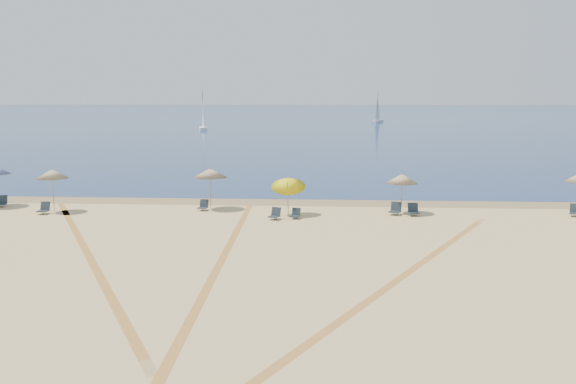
# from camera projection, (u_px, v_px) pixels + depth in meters

# --- Properties ---
(ground) EXTENTS (160.00, 160.00, 0.00)m
(ground) POSITION_uv_depth(u_px,v_px,m) (242.00, 357.00, 16.34)
(ground) COLOR tan
(ground) RESTS_ON ground
(ocean) EXTENTS (500.00, 500.00, 0.00)m
(ocean) POSITION_uv_depth(u_px,v_px,m) (320.00, 113.00, 238.11)
(ocean) COLOR #0C2151
(ocean) RESTS_ON ground
(wet_sand) EXTENTS (500.00, 500.00, 0.00)m
(wet_sand) POSITION_uv_depth(u_px,v_px,m) (292.00, 202.00, 40.00)
(wet_sand) COLOR olive
(wet_sand) RESTS_ON ground
(umbrella_1) EXTENTS (1.87, 1.87, 2.63)m
(umbrella_1) POSITION_uv_depth(u_px,v_px,m) (52.00, 174.00, 36.40)
(umbrella_1) COLOR gray
(umbrella_1) RESTS_ON ground
(umbrella_2) EXTENTS (2.09, 2.10, 2.56)m
(umbrella_2) POSITION_uv_depth(u_px,v_px,m) (210.00, 173.00, 37.31)
(umbrella_2) COLOR gray
(umbrella_2) RESTS_ON ground
(umbrella_3) EXTENTS (2.00, 2.06, 2.56)m
(umbrella_3) POSITION_uv_depth(u_px,v_px,m) (288.00, 182.00, 35.40)
(umbrella_3) COLOR gray
(umbrella_3) RESTS_ON ground
(umbrella_4) EXTENTS (1.87, 1.87, 2.41)m
(umbrella_4) POSITION_uv_depth(u_px,v_px,m) (402.00, 179.00, 35.97)
(umbrella_4) COLOR gray
(umbrella_4) RESTS_ON ground
(chair_1) EXTENTS (0.72, 0.80, 0.71)m
(chair_1) POSITION_uv_depth(u_px,v_px,m) (2.00, 202.00, 38.25)
(chair_1) COLOR black
(chair_1) RESTS_ON ground
(chair_2) EXTENTS (0.64, 0.73, 0.70)m
(chair_2) POSITION_uv_depth(u_px,v_px,m) (44.00, 209.00, 35.99)
(chair_2) COLOR black
(chair_2) RESTS_ON ground
(chair_3) EXTENTS (0.63, 0.71, 0.65)m
(chair_3) POSITION_uv_depth(u_px,v_px,m) (203.00, 206.00, 37.10)
(chair_3) COLOR black
(chair_3) RESTS_ON ground
(chair_4) EXTENTS (0.75, 0.80, 0.67)m
(chair_4) POSITION_uv_depth(u_px,v_px,m) (275.00, 214.00, 34.38)
(chair_4) COLOR black
(chair_4) RESTS_ON ground
(chair_5) EXTENTS (0.60, 0.67, 0.59)m
(chair_5) POSITION_uv_depth(u_px,v_px,m) (296.00, 214.00, 34.61)
(chair_5) COLOR black
(chair_5) RESTS_ON ground
(chair_6) EXTENTS (0.81, 0.88, 0.73)m
(chair_6) POSITION_uv_depth(u_px,v_px,m) (395.00, 209.00, 35.74)
(chair_6) COLOR black
(chair_6) RESTS_ON ground
(chair_7) EXTENTS (0.64, 0.74, 0.72)m
(chair_7) POSITION_uv_depth(u_px,v_px,m) (413.00, 210.00, 35.46)
(chair_7) COLOR black
(chair_7) RESTS_ON ground
(chair_8) EXTENTS (0.81, 0.86, 0.71)m
(chair_8) POSITION_uv_depth(u_px,v_px,m) (575.00, 211.00, 35.25)
(chair_8) COLOR black
(chair_8) RESTS_ON ground
(sailboat_0) EXTENTS (3.44, 5.35, 7.86)m
(sailboat_0) POSITION_uv_depth(u_px,v_px,m) (377.00, 113.00, 156.21)
(sailboat_0) COLOR white
(sailboat_0) RESTS_ON ocean
(sailboat_1) EXTENTS (2.69, 5.55, 8.01)m
(sailboat_1) POSITION_uv_depth(u_px,v_px,m) (203.00, 118.00, 122.54)
(sailboat_1) COLOR white
(sailboat_1) RESTS_ON ocean
(tire_tracks) EXTENTS (51.81, 44.02, 0.00)m
(tire_tracks) POSITION_uv_depth(u_px,v_px,m) (219.00, 264.00, 25.35)
(tire_tracks) COLOR tan
(tire_tracks) RESTS_ON ground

